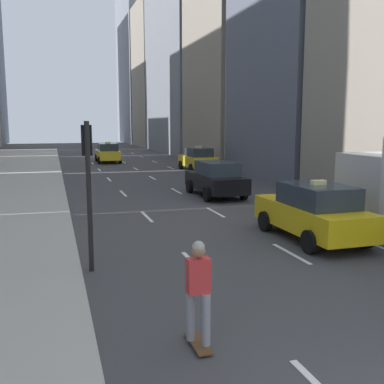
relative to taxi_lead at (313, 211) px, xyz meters
The scene contains 8 objects.
lane_markings 13.93m from the taxi_lead, 95.78° to the left, with size 5.72×56.00×0.01m.
building_row_right 37.95m from the taxi_lead, 76.93° to the left, with size 6.00×85.89×31.77m.
taxi_lead is the anchor object (origin of this frame).
taxi_second 20.32m from the taxi_lead, 82.08° to the left, with size 2.02×4.40×1.87m.
taxi_third 29.31m from the taxi_lead, 95.48° to the left, with size 2.02×4.40×1.87m.
sedan_black_near 8.60m from the taxi_lead, 90.00° to the left, with size 2.02×4.46×1.71m.
skateboarder 7.59m from the taxi_lead, 135.62° to the right, with size 0.36×0.80×1.75m.
traffic_light_pole 6.98m from the taxi_lead, behind, with size 0.24×0.42×3.60m.
Camera 1 is at (-3.52, -2.57, 3.56)m, focal length 42.00 mm.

